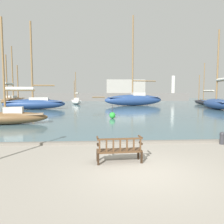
% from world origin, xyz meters
% --- Properties ---
extents(ground_plane, '(160.00, 160.00, 0.00)m').
position_xyz_m(ground_plane, '(0.00, 0.00, 0.00)').
color(ground_plane, gray).
extents(harbor_water, '(100.00, 80.00, 0.08)m').
position_xyz_m(harbor_water, '(0.00, 44.00, 0.04)').
color(harbor_water, '#476670').
rests_on(harbor_water, ground).
extents(quay_edge_kerb, '(40.00, 0.30, 0.12)m').
position_xyz_m(quay_edge_kerb, '(0.00, 3.85, 0.06)').
color(quay_edge_kerb, slate).
rests_on(quay_edge_kerb, ground).
extents(park_bench, '(1.63, 0.63, 0.92)m').
position_xyz_m(park_bench, '(-0.60, 0.98, 0.47)').
color(park_bench, black).
rests_on(park_bench, ground).
extents(sailboat_nearest_starboard, '(2.64, 10.15, 11.28)m').
position_xyz_m(sailboat_nearest_starboard, '(-17.99, 37.04, 1.12)').
color(sailboat_nearest_starboard, brown).
rests_on(sailboat_nearest_starboard, harbor_water).
extents(sailboat_centre_channel, '(3.40, 10.14, 11.38)m').
position_xyz_m(sailboat_centre_channel, '(15.91, 24.18, 0.99)').
color(sailboat_centre_channel, navy).
rests_on(sailboat_centre_channel, harbor_water).
extents(sailboat_far_starboard, '(9.03, 3.79, 12.39)m').
position_xyz_m(sailboat_far_starboard, '(-10.57, 25.65, 1.00)').
color(sailboat_far_starboard, navy).
rests_on(sailboat_far_starboard, harbor_water).
extents(sailboat_outer_starboard, '(3.07, 6.38, 6.59)m').
position_xyz_m(sailboat_outer_starboard, '(-5.96, 38.79, 0.72)').
color(sailboat_outer_starboard, silver).
rests_on(sailboat_outer_starboard, harbor_water).
extents(sailboat_distant_harbor, '(1.70, 7.20, 8.15)m').
position_xyz_m(sailboat_distant_harbor, '(19.43, 35.25, 0.74)').
color(sailboat_distant_harbor, black).
rests_on(sailboat_distant_harbor, harbor_water).
extents(sailboat_outer_port, '(6.09, 2.62, 7.92)m').
position_xyz_m(sailboat_outer_port, '(-8.23, 10.34, 0.73)').
color(sailboat_outer_port, brown).
rests_on(sailboat_outer_port, harbor_water).
extents(sailboat_far_port, '(13.28, 5.02, 16.08)m').
position_xyz_m(sailboat_far_port, '(5.20, 33.25, 1.27)').
color(sailboat_far_port, navy).
rests_on(sailboat_far_port, harbor_water).
extents(mooring_bollard, '(0.24, 0.24, 0.61)m').
position_xyz_m(mooring_bollard, '(4.60, 3.40, 0.34)').
color(mooring_bollard, '#2D2D33').
rests_on(mooring_bollard, ground).
extents(channel_buoy, '(0.58, 0.58, 1.28)m').
position_xyz_m(channel_buoy, '(-0.04, 13.57, 0.38)').
color(channel_buoy, green).
rests_on(channel_buoy, harbor_water).
extents(far_breakwater, '(48.94, 2.40, 7.26)m').
position_xyz_m(far_breakwater, '(1.74, 55.39, 1.91)').
color(far_breakwater, '#66605B').
rests_on(far_breakwater, ground).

